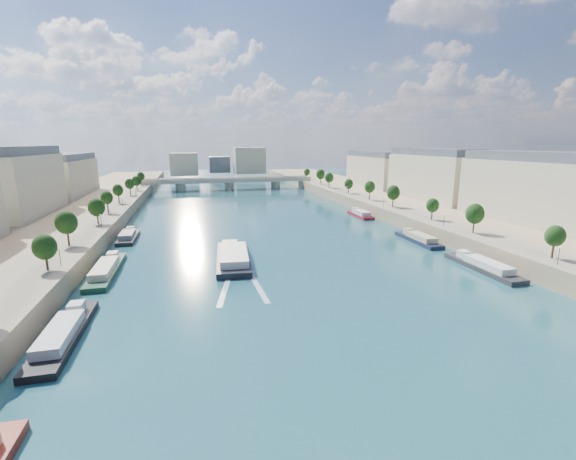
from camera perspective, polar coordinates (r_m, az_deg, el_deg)
ground at (r=125.05m, az=-2.42°, el=-1.61°), size 700.00×700.00×0.00m
quay_left at (r=131.27m, az=-34.97°, el=-2.14°), size 44.00×520.00×5.00m
quay_right at (r=155.27m, az=24.60°, el=1.02°), size 44.00×520.00×5.00m
pave_left at (r=125.99m, az=-28.76°, el=-0.73°), size 14.00×520.00×0.10m
pave_right at (r=146.01m, az=20.06°, el=1.74°), size 14.00×520.00×0.10m
trees_left at (r=126.38m, az=-27.93°, el=1.91°), size 4.80×268.80×8.26m
trees_right at (r=152.38m, az=17.51°, el=4.44°), size 4.80×268.80×8.26m
lamps_left at (r=114.83m, az=-27.97°, el=-0.43°), size 0.36×200.36×4.28m
lamps_right at (r=147.27m, az=17.61°, el=3.09°), size 0.36×200.36×4.28m
buildings_right at (r=170.77m, az=26.00°, el=6.60°), size 16.00×226.00×23.20m
skyline at (r=339.74m, az=-9.42°, el=9.87°), size 79.00×42.00×22.00m
bridge at (r=265.17m, az=-8.70°, el=7.03°), size 112.00×12.00×8.15m
tour_barge at (r=104.31m, az=-8.12°, el=-4.02°), size 10.79×30.12×4.01m
wake at (r=89.05m, az=-6.99°, el=-7.72°), size 10.75×26.03×0.04m
moored_barges_left at (r=71.51m, az=-30.93°, el=-14.18°), size 5.00×161.45×3.60m
moored_barges_right at (r=105.18m, az=28.44°, el=-5.52°), size 5.00×165.71×3.60m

